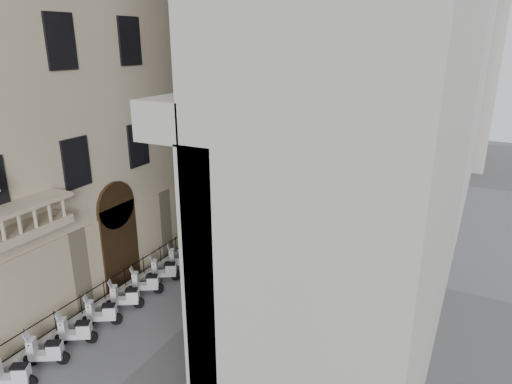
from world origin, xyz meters
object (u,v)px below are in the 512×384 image
Objects in this scene: security_tent at (224,189)px; pedestrian_b at (343,200)px; street_lamp at (246,156)px; pedestrian_a at (308,222)px; info_kiosk at (197,233)px.

security_tent is 9.72m from pedestrian_b.
pedestrian_b is at bearing 54.01° from security_tent.
street_lamp is 6.22m from pedestrian_a.
pedestrian_a is 5.42m from pedestrian_b.
security_tent is at bearing 87.04° from pedestrian_b.
pedestrian_a is (5.46, 4.52, 0.10)m from info_kiosk.
info_kiosk is at bearing -104.82° from security_tent.
info_kiosk is (-0.49, -5.45, -3.72)m from street_lamp.
security_tent is 3.23m from info_kiosk.
pedestrian_b is (6.16, 9.90, 0.05)m from info_kiosk.
info_kiosk is 0.93× the size of pedestrian_b.
security_tent is 2.47× the size of pedestrian_a.
security_tent is 5.79m from pedestrian_a.
pedestrian_b reaches higher than info_kiosk.
info_kiosk is at bearing 91.17° from pedestrian_b.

